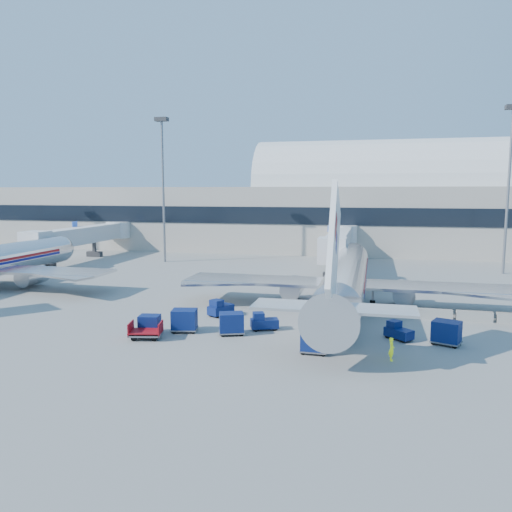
% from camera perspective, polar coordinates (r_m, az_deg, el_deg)
% --- Properties ---
extents(ground, '(260.00, 260.00, 0.00)m').
position_cam_1_polar(ground, '(46.89, -2.56, -6.52)').
color(ground, gray).
rests_on(ground, ground).
extents(terminal, '(170.00, 28.15, 21.00)m').
position_cam_1_polar(terminal, '(103.14, -1.35, 5.36)').
color(terminal, '#B2AA9E').
rests_on(terminal, ground).
extents(airliner_main, '(32.00, 37.26, 12.07)m').
position_cam_1_polar(airliner_main, '(49.05, 10.21, -2.52)').
color(airliner_main, silver).
rests_on(airliner_main, ground).
extents(jetbridge_near, '(4.40, 27.50, 6.25)m').
position_cam_1_polar(jetbridge_near, '(75.08, 9.52, 1.72)').
color(jetbridge_near, silver).
rests_on(jetbridge_near, ground).
extents(jetbridge_mid, '(4.40, 27.50, 6.25)m').
position_cam_1_polar(jetbridge_mid, '(88.39, -18.80, 2.28)').
color(jetbridge_mid, silver).
rests_on(jetbridge_mid, ground).
extents(mast_west, '(2.00, 1.20, 22.60)m').
position_cam_1_polar(mast_west, '(80.66, -10.61, 9.81)').
color(mast_west, slate).
rests_on(mast_west, ground).
extents(mast_east, '(2.00, 1.20, 22.60)m').
position_cam_1_polar(mast_east, '(75.88, 27.02, 9.29)').
color(mast_east, slate).
rests_on(mast_east, ground).
extents(barrier_near, '(3.00, 0.55, 0.90)m').
position_cam_1_polar(barrier_near, '(47.35, 19.74, -6.27)').
color(barrier_near, '#9E9E96').
rests_on(barrier_near, ground).
extents(barrier_mid, '(3.00, 0.55, 0.90)m').
position_cam_1_polar(barrier_mid, '(47.85, 23.69, -6.32)').
color(barrier_mid, '#9E9E96').
rests_on(barrier_mid, ground).
extents(tug_lead, '(2.49, 1.86, 1.46)m').
position_cam_1_polar(tug_lead, '(41.23, 0.84, -7.53)').
color(tug_lead, '#0A1950').
rests_on(tug_lead, ground).
extents(tug_right, '(2.30, 2.19, 1.38)m').
position_cam_1_polar(tug_right, '(40.23, 15.93, -8.26)').
color(tug_right, '#0A1950').
rests_on(tug_right, ground).
extents(tug_left, '(2.18, 2.65, 1.54)m').
position_cam_1_polar(tug_left, '(45.82, -4.15, -5.96)').
color(tug_left, '#0A1950').
rests_on(tug_left, ground).
extents(cart_train_a, '(2.37, 2.09, 1.74)m').
position_cam_1_polar(cart_train_a, '(39.91, -2.82, -7.65)').
color(cart_train_a, '#0A1950').
rests_on(cart_train_a, ground).
extents(cart_train_b, '(2.33, 1.95, 1.82)m').
position_cam_1_polar(cart_train_b, '(41.02, -8.18, -7.24)').
color(cart_train_b, '#0A1950').
rests_on(cart_train_b, ground).
extents(cart_train_c, '(1.88, 1.55, 1.50)m').
position_cam_1_polar(cart_train_c, '(41.00, -12.06, -7.59)').
color(cart_train_c, '#0A1950').
rests_on(cart_train_c, ground).
extents(cart_solo_near, '(1.92, 1.48, 1.66)m').
position_cam_1_polar(cart_solo_near, '(35.68, 6.68, -9.61)').
color(cart_solo_near, '#0A1950').
rests_on(cart_solo_near, ground).
extents(cart_solo_far, '(2.45, 2.17, 1.78)m').
position_cam_1_polar(cart_solo_far, '(39.89, 20.94, -8.12)').
color(cart_solo_far, '#0A1950').
rests_on(cart_solo_far, ground).
extents(cart_open_red, '(2.74, 2.19, 0.65)m').
position_cam_1_polar(cart_open_red, '(39.74, -12.43, -8.58)').
color(cart_open_red, slate).
rests_on(cart_open_red, ground).
extents(ramp_worker, '(0.46, 0.63, 1.58)m').
position_cam_1_polar(ramp_worker, '(35.22, 15.23, -10.22)').
color(ramp_worker, '#C3F81A').
rests_on(ramp_worker, ground).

